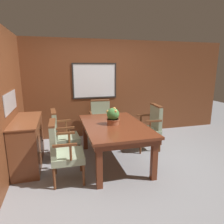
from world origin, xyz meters
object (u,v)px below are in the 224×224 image
at_px(chair_left_near, 62,150).
at_px(chair_right_far, 150,126).
at_px(chair_left_far, 62,133).
at_px(dining_table, 114,129).
at_px(chair_head_far, 101,119).
at_px(potted_plant, 113,116).
at_px(sideboard_cabinet, 28,142).

distance_m(chair_left_near, chair_right_far, 2.07).
height_order(chair_left_near, chair_left_far, same).
relative_size(chair_right_far, chair_left_far, 1.00).
relative_size(dining_table, chair_head_far, 1.77).
bearing_deg(chair_left_near, chair_left_far, 0.69).
bearing_deg(potted_plant, chair_head_far, 88.04).
height_order(dining_table, potted_plant, potted_plant).
distance_m(dining_table, chair_head_far, 1.26).
height_order(chair_left_far, chair_head_far, same).
height_order(dining_table, sideboard_cabinet, sideboard_cabinet).
height_order(dining_table, chair_head_far, chair_head_far).
distance_m(potted_plant, sideboard_cabinet, 1.63).
height_order(chair_left_near, chair_right_far, same).
bearing_deg(chair_right_far, chair_head_far, -130.12).
bearing_deg(chair_left_far, chair_head_far, -52.31).
distance_m(chair_right_far, sideboard_cabinet, 2.50).
relative_size(dining_table, chair_left_far, 1.77).
xyz_separation_m(dining_table, chair_right_far, (0.94, 0.41, -0.13)).
relative_size(chair_left_far, potted_plant, 3.05).
relative_size(chair_head_far, potted_plant, 3.05).
bearing_deg(sideboard_cabinet, chair_right_far, 2.58).
bearing_deg(chair_left_near, sideboard_cabinet, 41.16).
xyz_separation_m(dining_table, potted_plant, (-0.02, 0.01, 0.25)).
height_order(chair_head_far, sideboard_cabinet, chair_head_far).
bearing_deg(sideboard_cabinet, dining_table, -10.87).
height_order(chair_head_far, potted_plant, potted_plant).
bearing_deg(dining_table, sideboard_cabinet, 169.13).
distance_m(chair_left_far, potted_plant, 1.07).
xyz_separation_m(chair_left_near, chair_head_far, (0.98, 1.66, 0.00)).
bearing_deg(potted_plant, sideboard_cabinet, 169.34).
distance_m(dining_table, chair_left_near, 1.05).
relative_size(chair_left_far, sideboard_cabinet, 0.77).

